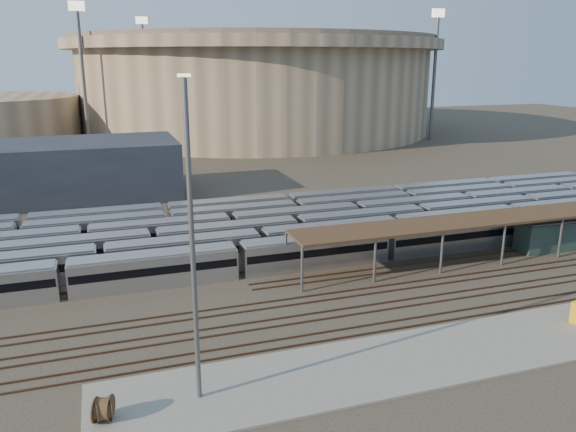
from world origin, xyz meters
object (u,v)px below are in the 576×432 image
(teal_boxcar, at_px, (573,233))
(yard_light_pole, at_px, (192,247))
(cable_reel_west, at_px, (103,409))
(cable_reel_east, at_px, (103,409))

(teal_boxcar, bearing_deg, yard_light_pole, -159.12)
(cable_reel_west, bearing_deg, cable_reel_east, 90.00)
(cable_reel_west, distance_m, cable_reel_east, 0.05)
(teal_boxcar, xyz_separation_m, yard_light_pole, (-52.89, -18.88, 9.85))
(cable_reel_east, bearing_deg, yard_light_pole, 5.95)
(teal_boxcar, distance_m, yard_light_pole, 57.02)
(cable_reel_east, bearing_deg, cable_reel_west, -90.00)
(cable_reel_east, distance_m, yard_light_pole, 12.64)
(cable_reel_east, relative_size, yard_light_pole, 0.07)
(cable_reel_west, xyz_separation_m, yard_light_pole, (6.67, 0.70, 10.66))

